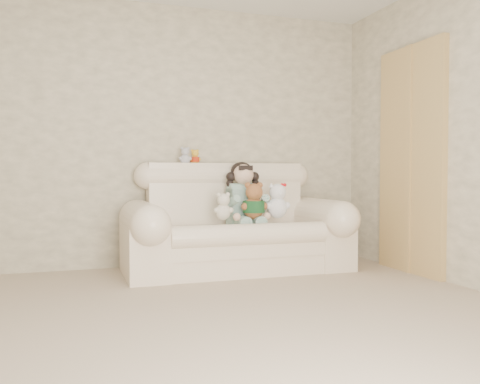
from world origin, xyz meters
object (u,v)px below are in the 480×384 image
cream_teddy (223,204)px  seated_child (243,193)px  brown_teddy (254,197)px  sofa (237,216)px  white_cat (277,197)px

cream_teddy → seated_child: bearing=25.7°
seated_child → brown_teddy: size_ratio=1.56×
sofa → white_cat: bearing=-17.6°
seated_child → white_cat: size_ratio=1.59×
sofa → seated_child: size_ratio=3.34×
brown_teddy → white_cat: bearing=-15.3°
brown_teddy → sofa: bearing=111.1°
brown_teddy → white_cat: (0.24, 0.02, -0.00)m
white_cat → seated_child: bearing=149.0°
brown_teddy → white_cat: size_ratio=1.01×
sofa → cream_teddy: sofa is taller
sofa → seated_child: bearing=40.9°
brown_teddy → cream_teddy: brown_teddy is taller
seated_child → brown_teddy: bearing=-87.5°
sofa → seated_child: 0.25m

